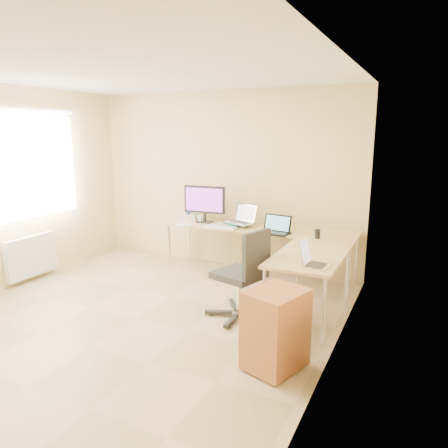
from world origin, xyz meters
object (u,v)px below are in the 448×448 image
at_px(mug, 201,219).
at_px(office_chair, 239,274).
at_px(laptop_center, 241,214).
at_px(water_bottle, 188,211).
at_px(desk_return, 309,286).
at_px(laptop_black, 275,225).
at_px(desk_fan, 195,208).
at_px(cabinet, 276,329).
at_px(desk_main, 259,252).
at_px(keyboard, 221,227).
at_px(laptop_return, 316,256).
at_px(monitor, 205,204).

xyz_separation_m(mug, office_chair, (1.15, -1.25, -0.28)).
xyz_separation_m(laptop_center, water_bottle, (-0.88, 0.07, -0.05)).
relative_size(desk_return, laptop_black, 3.50).
relative_size(desk_return, desk_fan, 4.74).
bearing_deg(cabinet, desk_main, 132.72).
bearing_deg(desk_fan, keyboard, -16.84).
bearing_deg(laptop_center, desk_return, -12.79).
relative_size(keyboard, laptop_return, 1.42).
bearing_deg(mug, laptop_return, -33.98).
bearing_deg(desk_fan, laptop_return, -16.41).
bearing_deg(cabinet, desk_return, 108.37).
bearing_deg(laptop_center, monitor, -156.89).
bearing_deg(mug, office_chair, -47.27).
distance_m(keyboard, desk_fan, 0.85).
bearing_deg(desk_main, desk_return, -45.73).
relative_size(water_bottle, cabinet, 0.36).
bearing_deg(desk_return, mug, 153.22).
height_order(desk_return, cabinet, desk_return).
relative_size(desk_return, laptop_center, 3.39).
height_order(desk_main, mug, mug).
distance_m(laptop_black, water_bottle, 1.47).
height_order(desk_return, water_bottle, water_bottle).
relative_size(mug, office_chair, 0.10).
relative_size(desk_main, keyboard, 5.83).
distance_m(desk_return, laptop_black, 1.09).
height_order(monitor, laptop_center, monitor).
height_order(desk_main, cabinet, desk_main).
relative_size(monitor, mug, 5.82).
relative_size(laptop_black, laptop_return, 1.16).
xyz_separation_m(laptop_center, cabinet, (1.22, -2.07, -0.54)).
bearing_deg(water_bottle, laptop_return, -32.02).
xyz_separation_m(desk_return, keyboard, (-1.42, 0.70, 0.38)).
xyz_separation_m(mug, water_bottle, (-0.25, 0.06, 0.08)).
relative_size(desk_return, office_chair, 1.28).
distance_m(monitor, laptop_return, 2.37).
bearing_deg(laptop_center, office_chair, -42.79).
xyz_separation_m(desk_return, desk_fan, (-2.10, 1.20, 0.50)).
relative_size(desk_return, laptop_return, 4.05).
height_order(monitor, office_chair, monitor).
bearing_deg(keyboard, desk_fan, 150.26).
xyz_separation_m(laptop_center, mug, (-0.63, 0.01, -0.12)).
height_order(keyboard, office_chair, office_chair).
distance_m(laptop_return, cabinet, 0.88).
xyz_separation_m(laptop_return, cabinet, (-0.14, -0.72, -0.48)).
height_order(desk_return, desk_fan, desk_fan).
relative_size(water_bottle, desk_fan, 0.91).
height_order(keyboard, laptop_return, laptop_return).
bearing_deg(water_bottle, desk_return, -25.30).
xyz_separation_m(desk_return, laptop_black, (-0.66, 0.72, 0.48)).
relative_size(keyboard, water_bottle, 1.81).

